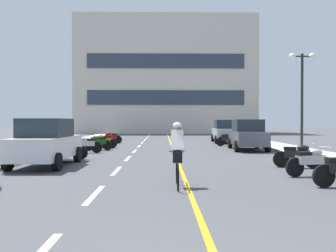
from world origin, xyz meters
TOP-DOWN VIEW (x-y plane):
  - ground_plane at (0.00, 21.00)m, footprint 140.00×140.00m
  - curb_left at (-7.20, 24.00)m, footprint 2.40×72.00m
  - curb_right at (7.20, 24.00)m, footprint 2.40×72.00m
  - lane_dash_1 at (-2.00, 6.00)m, footprint 0.14×2.20m
  - lane_dash_2 at (-2.00, 10.00)m, footprint 0.14×2.20m
  - lane_dash_3 at (-2.00, 14.00)m, footprint 0.14×2.20m
  - lane_dash_4 at (-2.00, 18.00)m, footprint 0.14×2.20m
  - lane_dash_5 at (-2.00, 22.00)m, footprint 0.14×2.20m
  - lane_dash_6 at (-2.00, 26.00)m, footprint 0.14×2.20m
  - lane_dash_7 at (-2.00, 30.00)m, footprint 0.14×2.20m
  - lane_dash_8 at (-2.00, 34.00)m, footprint 0.14×2.20m
  - lane_dash_9 at (-2.00, 38.00)m, footprint 0.14×2.20m
  - lane_dash_10 at (-2.00, 42.00)m, footprint 0.14×2.20m
  - lane_dash_11 at (-2.00, 46.00)m, footprint 0.14×2.20m
  - centre_line_yellow at (0.25, 24.00)m, footprint 0.12×66.00m
  - office_building at (0.07, 49.86)m, footprint 24.86×9.85m
  - street_lamp_mid at (7.26, 17.08)m, footprint 1.46×0.36m
  - parked_car_near at (-4.86, 11.34)m, footprint 1.97×4.23m
  - parked_car_mid at (4.65, 18.66)m, footprint 2.11×4.29m
  - parked_car_far at (4.62, 26.06)m, footprint 2.07×4.27m
  - motorcycle_3 at (4.22, 8.67)m, footprint 1.68×0.67m
  - motorcycle_4 at (4.54, 10.61)m, footprint 1.64×0.78m
  - motorcycle_5 at (-4.61, 13.81)m, footprint 1.68×0.65m
  - motorcycle_6 at (-4.51, 16.88)m, footprint 1.70×0.60m
  - motorcycle_7 at (-4.18, 18.47)m, footprint 1.65×0.76m
  - motorcycle_8 at (-4.14, 20.23)m, footprint 1.70×0.60m
  - motorcycle_9 at (4.12, 21.82)m, footprint 1.64×0.78m
  - motorcycle_10 at (4.44, 23.33)m, footprint 1.70×0.60m
  - motorcycle_11 at (-4.37, 24.98)m, footprint 1.68×0.65m
  - cyclist_rider at (-0.02, 7.03)m, footprint 0.42×1.77m

SIDE VIEW (x-z plane):
  - ground_plane at x=0.00m, z-range 0.00..0.00m
  - lane_dash_1 at x=-2.00m, z-range 0.00..0.01m
  - lane_dash_2 at x=-2.00m, z-range 0.00..0.01m
  - lane_dash_3 at x=-2.00m, z-range 0.00..0.01m
  - lane_dash_4 at x=-2.00m, z-range 0.00..0.01m
  - lane_dash_5 at x=-2.00m, z-range 0.00..0.01m
  - lane_dash_6 at x=-2.00m, z-range 0.00..0.01m
  - lane_dash_7 at x=-2.00m, z-range 0.00..0.01m
  - lane_dash_8 at x=-2.00m, z-range 0.00..0.01m
  - lane_dash_9 at x=-2.00m, z-range 0.00..0.01m
  - lane_dash_10 at x=-2.00m, z-range 0.00..0.01m
  - lane_dash_11 at x=-2.00m, z-range 0.00..0.01m
  - centre_line_yellow at x=0.25m, z-range 0.00..0.01m
  - curb_left at x=-7.20m, z-range 0.00..0.12m
  - curb_right at x=7.20m, z-range 0.00..0.12m
  - motorcycle_3 at x=4.22m, z-range 0.01..0.93m
  - motorcycle_4 at x=4.54m, z-range 0.01..0.93m
  - motorcycle_5 at x=-4.61m, z-range 0.01..0.93m
  - motorcycle_6 at x=-4.51m, z-range 0.01..0.93m
  - motorcycle_7 at x=-4.18m, z-range 0.01..0.93m
  - motorcycle_8 at x=-4.14m, z-range 0.01..0.93m
  - motorcycle_9 at x=4.12m, z-range 0.01..0.93m
  - motorcycle_10 at x=4.44m, z-range 0.01..0.93m
  - motorcycle_11 at x=-4.37m, z-range 0.01..0.93m
  - cyclist_rider at x=-0.02m, z-range 0.03..1.74m
  - parked_car_near at x=-4.86m, z-range 0.01..1.83m
  - parked_car_mid at x=4.65m, z-range 0.01..1.83m
  - parked_car_far at x=4.62m, z-range 0.01..1.83m
  - street_lamp_mid at x=7.26m, z-range 1.33..6.67m
  - office_building at x=0.07m, z-range 0.00..16.18m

